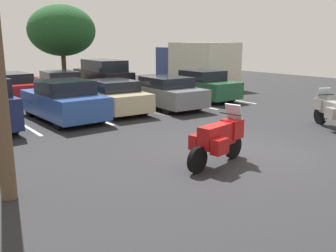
% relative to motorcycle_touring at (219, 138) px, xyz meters
% --- Properties ---
extents(ground, '(44.00, 44.00, 0.10)m').
position_rel_motorcycle_touring_xyz_m(ground, '(1.20, 0.24, -0.72)').
color(ground, '#262628').
extents(motorcycle_touring, '(2.11, 0.95, 1.44)m').
position_rel_motorcycle_touring_xyz_m(motorcycle_touring, '(0.00, 0.00, 0.00)').
color(motorcycle_touring, black).
rests_on(motorcycle_touring, ground).
extents(motorcycle_second, '(1.22, 1.98, 1.36)m').
position_rel_motorcycle_touring_xyz_m(motorcycle_second, '(5.92, 0.43, -0.03)').
color(motorcycle_second, black).
rests_on(motorcycle_second, ground).
extents(parking_stripes, '(15.82, 4.71, 0.01)m').
position_rel_motorcycle_touring_xyz_m(parking_stripes, '(0.03, 7.76, -0.66)').
color(parking_stripes, silver).
rests_on(parking_stripes, ground).
extents(car_blue, '(2.02, 4.34, 1.55)m').
position_rel_motorcycle_touring_xyz_m(car_blue, '(-1.03, 7.39, 0.07)').
color(car_blue, '#2D519E').
rests_on(car_blue, ground).
extents(car_champagne, '(2.01, 4.53, 1.37)m').
position_rel_motorcycle_touring_xyz_m(car_champagne, '(1.27, 7.84, 0.00)').
color(car_champagne, '#C1B289').
rests_on(car_champagne, ground).
extents(car_grey, '(2.08, 4.85, 1.42)m').
position_rel_motorcycle_touring_xyz_m(car_grey, '(3.72, 7.43, 0.03)').
color(car_grey, slate).
rests_on(car_grey, ground).
extents(car_green, '(1.87, 4.32, 1.52)m').
position_rel_motorcycle_touring_xyz_m(car_green, '(6.64, 8.08, 0.06)').
color(car_green, '#235638').
rests_on(car_green, ground).
extents(car_far_red, '(2.14, 4.77, 1.41)m').
position_rel_motorcycle_touring_xyz_m(car_far_red, '(-1.47, 13.80, 0.04)').
color(car_far_red, maroon).
rests_on(car_far_red, ground).
extents(car_far_maroon, '(2.16, 4.68, 1.39)m').
position_rel_motorcycle_touring_xyz_m(car_far_maroon, '(1.14, 13.52, 0.02)').
color(car_far_maroon, maroon).
rests_on(car_far_maroon, ground).
extents(car_far_black, '(2.02, 4.98, 1.94)m').
position_rel_motorcycle_touring_xyz_m(car_far_black, '(3.76, 13.49, 0.29)').
color(car_far_black, black).
rests_on(car_far_black, ground).
extents(box_truck, '(3.42, 7.18, 2.90)m').
position_rel_motorcycle_touring_xyz_m(box_truck, '(10.56, 13.05, 0.89)').
color(box_truck, navy).
rests_on(box_truck, ground).
extents(tree_center_left, '(4.79, 4.79, 5.54)m').
position_rel_motorcycle_touring_xyz_m(tree_center_left, '(4.07, 20.27, 3.06)').
color(tree_center_left, '#4C3823').
rests_on(tree_center_left, ground).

